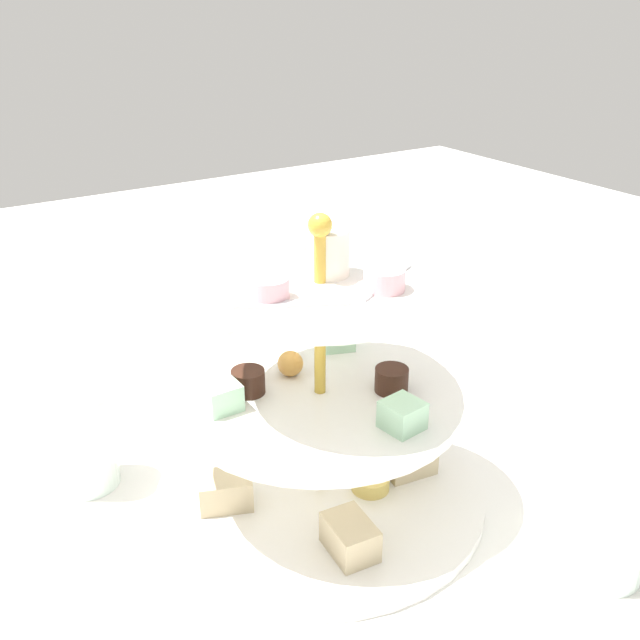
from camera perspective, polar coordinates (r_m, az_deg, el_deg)
name	(u,v)px	position (r m, az deg, el deg)	size (l,w,h in m)	color
ground_plane	(320,495)	(0.72, 0.00, -13.56)	(2.40, 2.40, 0.00)	white
tiered_serving_stand	(320,418)	(0.67, 0.03, -7.72)	(0.31, 0.31, 0.28)	white
water_glass_tall_right	(612,503)	(0.64, 21.93, -13.13)	(0.07, 0.07, 0.14)	silver
water_glass_short_left	(223,351)	(0.89, -7.58, -2.42)	(0.06, 0.06, 0.08)	silver
teacup_with_saucer	(332,347)	(0.93, 0.95, -2.14)	(0.09, 0.09, 0.05)	white
butter_knife_right	(510,389)	(0.91, 14.66, -5.26)	(0.17, 0.01, 0.00)	silver
water_glass_mid_back	(83,440)	(0.74, -18.09, -8.93)	(0.06, 0.06, 0.10)	silver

